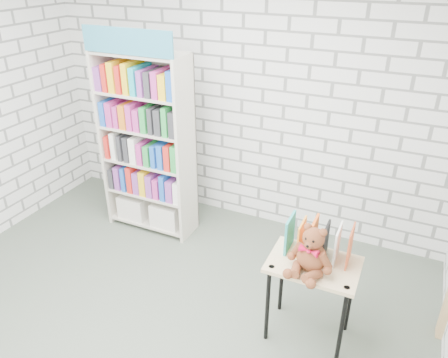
% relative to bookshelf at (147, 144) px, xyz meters
% --- Properties ---
extents(ground, '(4.50, 4.50, 0.00)m').
position_rel_bookshelf_xyz_m(ground, '(0.80, -1.36, -1.00)').
color(ground, '#4C5749').
rests_on(ground, ground).
extents(room_shell, '(4.52, 4.02, 2.81)m').
position_rel_bookshelf_xyz_m(room_shell, '(0.80, -1.36, 0.79)').
color(room_shell, silver).
rests_on(room_shell, ground).
extents(bookshelf, '(0.98, 0.38, 2.19)m').
position_rel_bookshelf_xyz_m(bookshelf, '(0.00, 0.00, 0.00)').
color(bookshelf, beige).
rests_on(bookshelf, ground).
extents(display_table, '(0.68, 0.47, 0.72)m').
position_rel_bookshelf_xyz_m(display_table, '(2.03, -0.86, -0.38)').
color(display_table, tan).
rests_on(display_table, ground).
extents(table_books, '(0.47, 0.21, 0.28)m').
position_rel_bookshelf_xyz_m(table_books, '(2.03, -0.75, -0.13)').
color(table_books, teal).
rests_on(table_books, display_table).
extents(teddy_bear, '(0.34, 0.33, 0.37)m').
position_rel_bookshelf_xyz_m(teddy_bear, '(2.02, -0.97, -0.13)').
color(teddy_bear, brown).
rests_on(teddy_bear, display_table).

